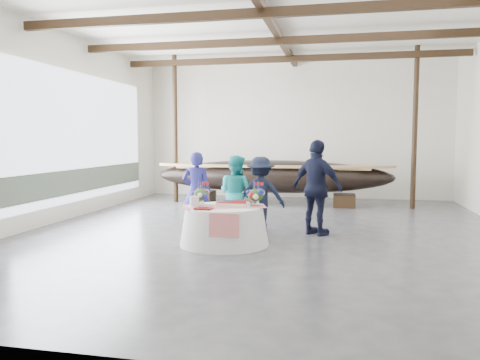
# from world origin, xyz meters

# --- Properties ---
(floor) EXTENTS (10.00, 12.00, 0.01)m
(floor) POSITION_xyz_m (0.00, 0.00, 0.00)
(floor) COLOR #3D3D42
(floor) RESTS_ON ground
(wall_back) EXTENTS (10.00, 0.02, 4.50)m
(wall_back) POSITION_xyz_m (0.00, 6.00, 2.25)
(wall_back) COLOR silver
(wall_back) RESTS_ON ground
(wall_front) EXTENTS (10.00, 0.02, 4.50)m
(wall_front) POSITION_xyz_m (0.00, -6.00, 2.25)
(wall_front) COLOR silver
(wall_front) RESTS_ON ground
(wall_left) EXTENTS (0.02, 12.00, 4.50)m
(wall_left) POSITION_xyz_m (-5.00, 0.00, 2.25)
(wall_left) COLOR silver
(wall_left) RESTS_ON ground
(ceiling) EXTENTS (10.00, 12.00, 0.01)m
(ceiling) POSITION_xyz_m (0.00, 0.00, 4.50)
(ceiling) COLOR white
(ceiling) RESTS_ON wall_back
(pavilion_structure) EXTENTS (9.80, 11.76, 4.50)m
(pavilion_structure) POSITION_xyz_m (0.00, 0.72, 4.00)
(pavilion_structure) COLOR black
(pavilion_structure) RESTS_ON ground
(open_bay) EXTENTS (0.03, 7.00, 3.20)m
(open_bay) POSITION_xyz_m (-4.95, 1.00, 1.83)
(open_bay) COLOR silver
(open_bay) RESTS_ON ground
(longboat_display) EXTENTS (7.07, 1.41, 1.32)m
(longboat_display) POSITION_xyz_m (-0.49, 4.05, 0.85)
(longboat_display) COLOR black
(longboat_display) RESTS_ON ground
(banquet_table) EXTENTS (1.64, 1.64, 0.71)m
(banquet_table) POSITION_xyz_m (-0.60, -1.42, 0.35)
(banquet_table) COLOR white
(banquet_table) RESTS_ON ground
(tabletop_items) EXTENTS (1.61, 1.03, 0.40)m
(tabletop_items) POSITION_xyz_m (-0.62, -1.31, 0.86)
(tabletop_items) COLOR red
(tabletop_items) RESTS_ON banquet_table
(guest_woman_blue) EXTENTS (0.67, 0.50, 1.68)m
(guest_woman_blue) POSITION_xyz_m (-1.52, -0.18, 0.84)
(guest_woman_blue) COLOR navy
(guest_woman_blue) RESTS_ON ground
(guest_woman_teal) EXTENTS (0.96, 0.87, 1.61)m
(guest_woman_teal) POSITION_xyz_m (-0.66, -0.16, 0.80)
(guest_woman_teal) COLOR teal
(guest_woman_teal) RESTS_ON ground
(guest_man_left) EXTENTS (1.10, 0.75, 1.58)m
(guest_man_left) POSITION_xyz_m (-0.15, -0.06, 0.79)
(guest_man_left) COLOR black
(guest_man_left) RESTS_ON ground
(guest_man_right) EXTENTS (1.21, 0.99, 1.94)m
(guest_man_right) POSITION_xyz_m (1.03, -0.20, 0.97)
(guest_man_right) COLOR black
(guest_man_right) RESTS_ON ground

